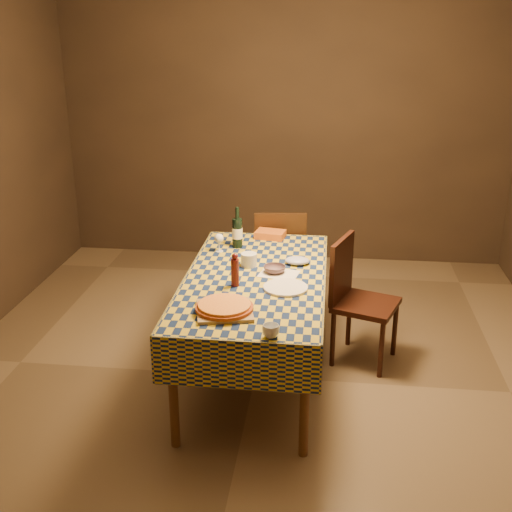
% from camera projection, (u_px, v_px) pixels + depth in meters
% --- Properties ---
extents(room, '(5.00, 5.10, 2.70)m').
position_uv_depth(room, '(255.00, 193.00, 4.10)').
color(room, brown).
rests_on(room, ground).
extents(dining_table, '(0.94, 1.84, 0.77)m').
position_uv_depth(dining_table, '(255.00, 287.00, 4.33)').
color(dining_table, brown).
rests_on(dining_table, ground).
extents(cutting_board, '(0.39, 0.39, 0.02)m').
position_uv_depth(cutting_board, '(225.00, 310.00, 3.78)').
color(cutting_board, '#9E7B4A').
rests_on(cutting_board, dining_table).
extents(pizza, '(0.44, 0.44, 0.03)m').
position_uv_depth(pizza, '(224.00, 306.00, 3.77)').
color(pizza, '#9A3E19').
rests_on(pizza, cutting_board).
extents(pepper_mill, '(0.07, 0.07, 0.22)m').
position_uv_depth(pepper_mill, '(235.00, 271.00, 4.12)').
color(pepper_mill, '#4B1112').
rests_on(pepper_mill, dining_table).
extents(bowl, '(0.18, 0.18, 0.05)m').
position_uv_depth(bowl, '(275.00, 269.00, 4.36)').
color(bowl, '#5C454D').
rests_on(bowl, dining_table).
extents(wine_glass, '(0.07, 0.07, 0.14)m').
position_uv_depth(wine_glass, '(219.00, 239.00, 4.73)').
color(wine_glass, white).
rests_on(wine_glass, dining_table).
extents(wine_bottle, '(0.09, 0.09, 0.31)m').
position_uv_depth(wine_bottle, '(237.00, 232.00, 4.82)').
color(wine_bottle, black).
rests_on(wine_bottle, dining_table).
extents(deli_tub, '(0.13, 0.13, 0.09)m').
position_uv_depth(deli_tub, '(249.00, 260.00, 4.47)').
color(deli_tub, silver).
rests_on(deli_tub, dining_table).
extents(takeout_container, '(0.25, 0.19, 0.06)m').
position_uv_depth(takeout_container, '(270.00, 234.00, 5.05)').
color(takeout_container, '#BA5818').
rests_on(takeout_container, dining_table).
extents(white_plate, '(0.33, 0.33, 0.02)m').
position_uv_depth(white_plate, '(285.00, 288.00, 4.11)').
color(white_plate, white).
rests_on(white_plate, dining_table).
extents(tumbler, '(0.12, 0.12, 0.07)m').
position_uv_depth(tumbler, '(271.00, 331.00, 3.47)').
color(tumbler, silver).
rests_on(tumbler, dining_table).
extents(flour_patch, '(0.29, 0.24, 0.00)m').
position_uv_depth(flour_patch, '(279.00, 274.00, 4.34)').
color(flour_patch, silver).
rests_on(flour_patch, dining_table).
extents(flour_bag, '(0.20, 0.17, 0.05)m').
position_uv_depth(flour_bag, '(297.00, 261.00, 4.51)').
color(flour_bag, '#A6ACD5').
rests_on(flour_bag, dining_table).
extents(chair_far, '(0.47, 0.47, 0.93)m').
position_uv_depth(chair_far, '(280.00, 256.00, 5.38)').
color(chair_far, black).
rests_on(chair_far, ground).
extents(chair_right, '(0.54, 0.54, 0.93)m').
position_uv_depth(chair_right, '(356.00, 294.00, 4.65)').
color(chair_right, black).
rests_on(chair_right, ground).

